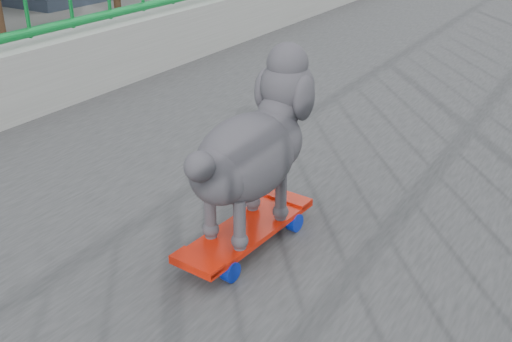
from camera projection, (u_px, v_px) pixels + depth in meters
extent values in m
cube|color=slate|center=(503.00, 241.00, 8.74)|extent=(1.20, 1.20, 6.50)
cylinder|color=black|center=(1.00, 26.00, 30.42)|extent=(0.44, 0.44, 3.01)
cylinder|color=black|center=(118.00, 6.00, 36.42)|extent=(0.44, 0.44, 2.77)
cube|color=red|center=(247.00, 230.00, 1.69)|extent=(0.18, 0.50, 0.02)
cube|color=#99999E|center=(212.00, 260.00, 1.58)|extent=(0.09, 0.04, 0.02)
cylinder|color=#0720A3|center=(194.00, 256.00, 1.62)|extent=(0.03, 0.06, 0.06)
sphere|color=yellow|center=(194.00, 256.00, 1.62)|extent=(0.02, 0.02, 0.02)
cylinder|color=#0720A3|center=(230.00, 271.00, 1.55)|extent=(0.03, 0.06, 0.06)
sphere|color=yellow|center=(230.00, 271.00, 1.55)|extent=(0.02, 0.02, 0.02)
cube|color=#99999E|center=(277.00, 213.00, 1.81)|extent=(0.09, 0.04, 0.02)
cylinder|color=#0720A3|center=(261.00, 210.00, 1.85)|extent=(0.03, 0.06, 0.06)
sphere|color=yellow|center=(261.00, 210.00, 1.85)|extent=(0.02, 0.02, 0.02)
cylinder|color=#0720A3|center=(295.00, 222.00, 1.78)|extent=(0.03, 0.06, 0.06)
sphere|color=yellow|center=(295.00, 222.00, 1.78)|extent=(0.02, 0.02, 0.02)
ellipsoid|color=#302D33|center=(246.00, 157.00, 1.59)|extent=(0.24, 0.36, 0.23)
sphere|color=#302D33|center=(287.00, 86.00, 1.67)|extent=(0.15, 0.15, 0.15)
sphere|color=black|center=(306.00, 84.00, 1.75)|extent=(0.03, 0.03, 0.03)
sphere|color=#302D33|center=(199.00, 167.00, 1.44)|extent=(0.08, 0.08, 0.08)
cylinder|color=#302D33|center=(253.00, 187.00, 1.75)|extent=(0.03, 0.03, 0.14)
cylinder|color=#302D33|center=(281.00, 196.00, 1.70)|extent=(0.03, 0.03, 0.14)
cylinder|color=#302D33|center=(210.00, 214.00, 1.61)|extent=(0.03, 0.03, 0.14)
cylinder|color=#302D33|center=(240.00, 225.00, 1.56)|extent=(0.03, 0.03, 0.14)
imported|color=#9F9FA4|center=(17.00, 128.00, 19.79)|extent=(2.01, 4.95, 1.44)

